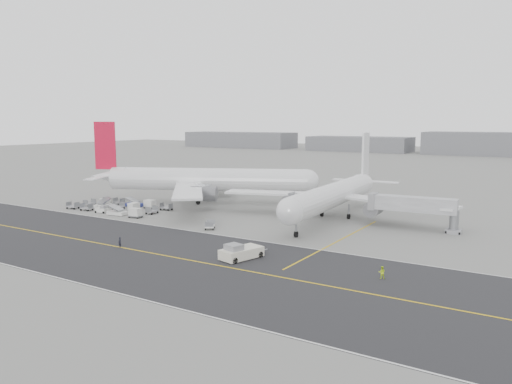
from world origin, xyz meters
The scene contains 11 objects.
ground centered at (0.00, 0.00, 0.00)m, with size 700.00×700.00×0.00m, color gray.
taxiway centered at (5.02, -17.98, 0.01)m, with size 220.00×59.00×0.03m.
horizon_buildings centered at (30.00, 260.00, 0.00)m, with size 520.00×28.00×28.00m, color slate, non-canonical shape.
airliner_a centered at (-15.73, 25.82, 5.90)m, with size 55.91×54.55×20.50m.
airliner_b centered at (21.24, 24.21, 5.13)m, with size 50.92×51.61×17.79m.
pushback_tug centered at (21.87, -13.37, 1.02)m, with size 4.82×8.82×2.49m.
jet_bridge centered at (38.53, 21.47, 4.54)m, with size 17.36×4.43×6.51m.
gse_cluster centered at (-25.99, 7.12, 0.00)m, with size 28.62×17.73×2.14m, color gray, non-canonical shape.
stray_dolly centered at (5.27, 1.04, 0.00)m, with size 1.67×2.72×1.67m, color silver, non-canonical shape.
ground_crew_a centered at (1.26, -18.13, 0.88)m, with size 0.64×0.42×1.75m, color black.
ground_crew_b centered at (42.95, -11.48, 0.85)m, with size 0.83×0.64×1.70m, color #CEF21C.
Camera 1 is at (62.27, -74.16, 20.54)m, focal length 35.00 mm.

